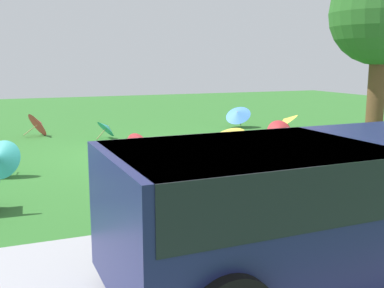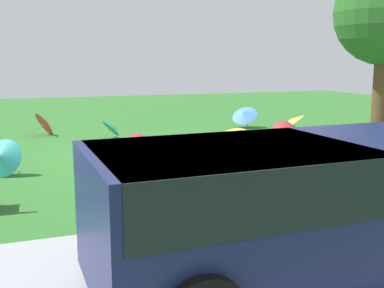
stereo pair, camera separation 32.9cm
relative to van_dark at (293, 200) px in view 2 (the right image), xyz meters
The scene contains 14 objects.
ground 7.30m from the van_dark, 92.52° to the right, with size 40.00×40.00×0.00m, color #2D6B28.
road_strip 0.96m from the van_dark, 167.71° to the right, with size 40.00×4.19×0.01m, color #9E9EA3.
van_dark is the anchor object (origin of this frame).
parasol_yellow_0 5.40m from the van_dark, 94.33° to the right, with size 1.18×1.21×0.86m.
parasol_teal_0 6.81m from the van_dark, 62.76° to the right, with size 0.99×0.89×0.81m.
parasol_yellow_1 10.32m from the van_dark, 122.06° to the right, with size 1.10×1.12×0.75m.
parasol_red_0 11.56m from the van_dark, 80.20° to the right, with size 0.90×0.98×0.79m.
parasol_blue_0 11.67m from the van_dark, 113.99° to the right, with size 1.20×1.21×0.85m.
parasol_teal_2 10.11m from the van_dark, 89.61° to the right, with size 0.69×0.75×0.62m.
parasol_red_1 6.90m from the van_dark, 90.54° to the right, with size 0.80×0.72×0.66m.
parasol_yellow_3 6.56m from the van_dark, 108.73° to the right, with size 1.13×1.14×0.83m.
parasol_pink_2 6.34m from the van_dark, 124.25° to the right, with size 1.12×1.05×0.88m.
parasol_pink_3 3.84m from the van_dark, 83.29° to the right, with size 0.88×0.91×0.92m.
parasol_red_3 8.68m from the van_dark, 120.72° to the right, with size 0.81×0.76×0.69m.
Camera 2 is at (2.94, 11.29, 2.36)m, focal length 43.34 mm.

